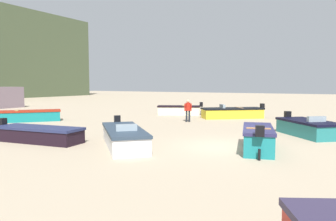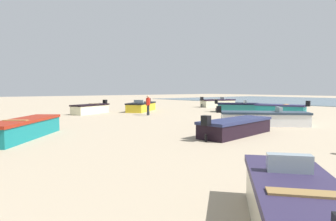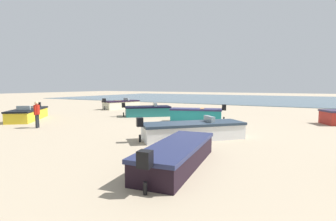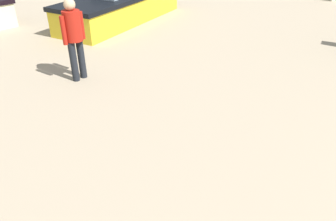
{
  "view_description": "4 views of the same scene",
  "coord_description": "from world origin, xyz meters",
  "px_view_note": "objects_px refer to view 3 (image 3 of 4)",
  "views": [
    {
      "loc": [
        -13.38,
        -4.53,
        2.79
      ],
      "look_at": [
        4.42,
        5.49,
        1.07
      ],
      "focal_mm": 34.53,
      "sensor_mm": 36.0,
      "label": 1
    },
    {
      "loc": [
        -11.31,
        18.89,
        2.1
      ],
      "look_at": [
        -1.49,
        10.97,
        1.16
      ],
      "focal_mm": 30.55,
      "sensor_mm": 36.0,
      "label": 2
    },
    {
      "loc": [
        -6.7,
        15.47,
        2.56
      ],
      "look_at": [
        0.91,
        1.44,
        1.01
      ],
      "focal_mm": 27.54,
      "sensor_mm": 36.0,
      "label": 3
    },
    {
      "loc": [
        1.22,
        6.31,
        2.87
      ],
      "look_at": [
        3.85,
        5.24,
        1.21
      ],
      "focal_mm": 34.91,
      "sensor_mm": 36.0,
      "label": 4
    }
  ],
  "objects_px": {
    "boat_teal_9": "(148,111)",
    "boat_yellow_8": "(28,114)",
    "boat_black_0": "(177,155)",
    "boat_cream_7": "(121,105)",
    "boat_white_10": "(193,130)",
    "beach_walker_foreground": "(37,112)",
    "boat_teal_2": "(196,115)"
  },
  "relations": [
    {
      "from": "boat_white_10",
      "to": "boat_teal_9",
      "type": "bearing_deg",
      "value": -178.9
    },
    {
      "from": "boat_black_0",
      "to": "boat_yellow_8",
      "type": "xyz_separation_m",
      "value": [
        14.82,
        -4.67,
        0.06
      ]
    },
    {
      "from": "boat_teal_2",
      "to": "beach_walker_foreground",
      "type": "xyz_separation_m",
      "value": [
        7.55,
        6.91,
        0.46
      ]
    },
    {
      "from": "boat_black_0",
      "to": "boat_cream_7",
      "type": "distance_m",
      "value": 21.25
    },
    {
      "from": "boat_teal_9",
      "to": "boat_yellow_8",
      "type": "bearing_deg",
      "value": -86.63
    },
    {
      "from": "boat_cream_7",
      "to": "boat_teal_9",
      "type": "bearing_deg",
      "value": -17.91
    },
    {
      "from": "boat_cream_7",
      "to": "boat_white_10",
      "type": "distance_m",
      "value": 17.53
    },
    {
      "from": "boat_teal_9",
      "to": "boat_teal_2",
      "type": "bearing_deg",
      "value": 33.53
    },
    {
      "from": "boat_yellow_8",
      "to": "boat_teal_9",
      "type": "xyz_separation_m",
      "value": [
        -6.55,
        -6.31,
        -0.0
      ]
    },
    {
      "from": "boat_black_0",
      "to": "boat_cream_7",
      "type": "bearing_deg",
      "value": 126.14
    },
    {
      "from": "boat_cream_7",
      "to": "boat_yellow_8",
      "type": "bearing_deg",
      "value": -74.09
    },
    {
      "from": "boat_yellow_8",
      "to": "beach_walker_foreground",
      "type": "xyz_separation_m",
      "value": [
        -4.01,
        2.02,
        0.52
      ]
    },
    {
      "from": "boat_teal_2",
      "to": "beach_walker_foreground",
      "type": "bearing_deg",
      "value": 117.04
    },
    {
      "from": "boat_black_0",
      "to": "boat_white_10",
      "type": "distance_m",
      "value": 4.3
    },
    {
      "from": "boat_cream_7",
      "to": "beach_walker_foreground",
      "type": "relative_size",
      "value": 2.72
    },
    {
      "from": "boat_teal_2",
      "to": "boat_yellow_8",
      "type": "height_order",
      "value": "boat_teal_2"
    },
    {
      "from": "boat_teal_2",
      "to": "boat_cream_7",
      "type": "distance_m",
      "value": 12.78
    },
    {
      "from": "boat_yellow_8",
      "to": "beach_walker_foreground",
      "type": "bearing_deg",
      "value": 114.6
    },
    {
      "from": "boat_black_0",
      "to": "beach_walker_foreground",
      "type": "distance_m",
      "value": 11.15
    },
    {
      "from": "boat_black_0",
      "to": "boat_cream_7",
      "type": "xyz_separation_m",
      "value": [
        14.62,
        -15.42,
        0.09
      ]
    },
    {
      "from": "boat_yellow_8",
      "to": "boat_white_10",
      "type": "bearing_deg",
      "value": 139.09
    },
    {
      "from": "boat_yellow_8",
      "to": "boat_teal_9",
      "type": "bearing_deg",
      "value": -174.67
    },
    {
      "from": "boat_black_0",
      "to": "boat_teal_9",
      "type": "distance_m",
      "value": 13.75
    },
    {
      "from": "boat_cream_7",
      "to": "boat_teal_9",
      "type": "relative_size",
      "value": 1.11
    },
    {
      "from": "boat_teal_9",
      "to": "beach_walker_foreground",
      "type": "distance_m",
      "value": 8.73
    },
    {
      "from": "boat_teal_2",
      "to": "boat_cream_7",
      "type": "xyz_separation_m",
      "value": [
        11.36,
        -5.85,
        -0.03
      ]
    },
    {
      "from": "beach_walker_foreground",
      "to": "boat_white_10",
      "type": "bearing_deg",
      "value": 66.93
    },
    {
      "from": "beach_walker_foreground",
      "to": "boat_teal_2",
      "type": "bearing_deg",
      "value": 100.66
    },
    {
      "from": "boat_yellow_8",
      "to": "boat_white_10",
      "type": "distance_m",
      "value": 13.62
    },
    {
      "from": "boat_teal_2",
      "to": "boat_teal_9",
      "type": "distance_m",
      "value": 5.21
    },
    {
      "from": "boat_teal_2",
      "to": "boat_yellow_8",
      "type": "relative_size",
      "value": 0.82
    },
    {
      "from": "boat_teal_2",
      "to": "beach_walker_foreground",
      "type": "distance_m",
      "value": 10.25
    }
  ]
}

